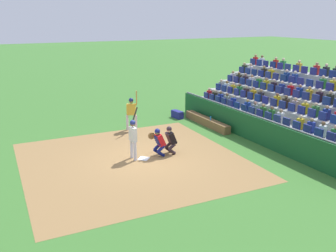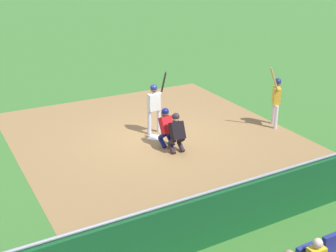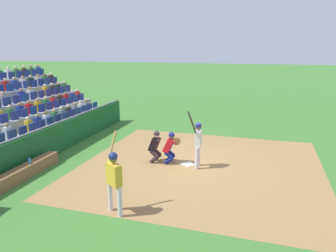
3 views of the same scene
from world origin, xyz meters
name	(u,v)px [view 3 (image 3 of 3)]	position (x,y,z in m)	size (l,w,h in m)	color
ground_plane	(188,165)	(0.00, 0.00, 0.00)	(160.00, 160.00, 0.00)	#3A722C
infield_dirt_patch	(201,166)	(0.00, 0.50, 0.00)	(8.93, 8.94, 0.01)	olive
home_plate_marker	(188,164)	(0.00, 0.00, 0.02)	(0.44, 0.44, 0.02)	white
batter_at_plate	(198,140)	(0.19, 0.39, 1.08)	(0.56, 0.49, 2.22)	silver
catcher_crouching	(170,146)	(0.03, -0.72, 0.72)	(0.48, 0.73, 1.29)	navy
home_plate_umpire	(155,145)	(0.05, -1.32, 0.70)	(0.47, 0.47, 1.30)	#2C1E26
dugout_wall	(57,138)	(0.00, -5.79, 0.64)	(12.61, 0.24, 1.33)	#155126
dugout_bench	(18,175)	(3.11, -5.24, 0.22)	(3.97, 0.40, 0.44)	brown
water_bottle_on_bench	(30,161)	(2.60, -5.15, 0.55)	(0.07, 0.07, 0.22)	#267ACA
on_deck_batter	(114,176)	(4.21, -1.15, 1.10)	(0.74, 0.58, 2.23)	silver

